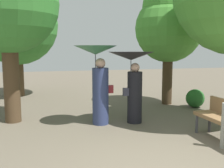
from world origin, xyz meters
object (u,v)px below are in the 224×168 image
(person_left, at_px, (98,73))
(tree_near_left, at_px, (16,18))
(tree_near_right, at_px, (169,22))
(person_right, at_px, (133,73))
(path_marker_post, at_px, (224,126))

(person_left, height_order, tree_near_left, tree_near_left)
(tree_near_left, distance_m, tree_near_right, 5.93)
(person_left, bearing_deg, tree_near_left, 20.50)
(person_right, xyz_separation_m, path_marker_post, (1.09, -2.15, -0.86))
(person_right, bearing_deg, path_marker_post, -157.20)
(person_right, xyz_separation_m, tree_near_left, (-3.11, 4.97, 1.84))
(person_right, height_order, tree_near_right, tree_near_right)
(person_left, height_order, tree_near_right, tree_near_right)
(person_left, bearing_deg, person_right, -101.32)
(person_left, xyz_separation_m, tree_near_left, (-2.23, 4.87, 1.83))
(person_right, bearing_deg, tree_near_left, 27.82)
(path_marker_post, bearing_deg, person_right, 116.97)
(tree_near_left, height_order, tree_near_right, tree_near_left)
(tree_near_left, relative_size, tree_near_right, 1.19)
(person_right, distance_m, tree_near_left, 6.15)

